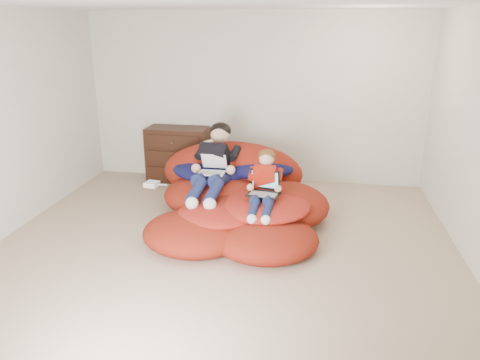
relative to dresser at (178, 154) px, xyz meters
The scene contains 9 objects.
room_shell 2.53m from the dresser, 63.36° to the right, with size 5.10×5.10×2.77m.
dresser is the anchor object (origin of this frame).
beanbag_pile 1.77m from the dresser, 49.40° to the right, with size 2.25×2.36×0.88m.
cream_pillow 0.82m from the dresser, 34.26° to the right, with size 0.47×0.30×0.30m, color white.
older_boy 1.49m from the dresser, 55.07° to the right, with size 0.44×1.35×0.76m.
younger_boy 2.29m from the dresser, 48.35° to the right, with size 0.29×0.86×0.62m.
laptop_white 1.58m from the dresser, 57.78° to the right, with size 0.32×0.33×0.21m.
laptop_black 2.30m from the dresser, 48.81° to the right, with size 0.39×0.36×0.26m.
power_adapter 1.44m from the dresser, 86.67° to the right, with size 0.15×0.15×0.06m, color silver.
Camera 1 is at (0.90, -4.41, 2.30)m, focal length 35.00 mm.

